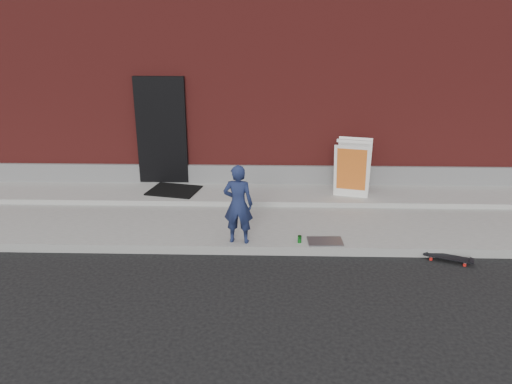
{
  "coord_description": "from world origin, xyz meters",
  "views": [
    {
      "loc": [
        -0.32,
        -7.29,
        3.67
      ],
      "look_at": [
        -0.55,
        0.8,
        0.81
      ],
      "focal_mm": 35.0,
      "sensor_mm": 36.0,
      "label": 1
    }
  ],
  "objects_px": {
    "skateboard": "(448,257)",
    "pizza_sign": "(352,168)",
    "child": "(238,204)",
    "soda_can": "(300,239)"
  },
  "relations": [
    {
      "from": "child",
      "to": "soda_can",
      "type": "height_order",
      "value": "child"
    },
    {
      "from": "skateboard",
      "to": "pizza_sign",
      "type": "distance_m",
      "value": 2.77
    },
    {
      "from": "skateboard",
      "to": "soda_can",
      "type": "height_order",
      "value": "soda_can"
    },
    {
      "from": "child",
      "to": "pizza_sign",
      "type": "xyz_separation_m",
      "value": [
        2.15,
        2.06,
        0.01
      ]
    },
    {
      "from": "child",
      "to": "soda_can",
      "type": "xyz_separation_m",
      "value": [
        1.01,
        -0.01,
        -0.6
      ]
    },
    {
      "from": "child",
      "to": "skateboard",
      "type": "xyz_separation_m",
      "value": [
        3.34,
        -0.32,
        -0.74
      ]
    },
    {
      "from": "child",
      "to": "pizza_sign",
      "type": "bearing_deg",
      "value": -130.92
    },
    {
      "from": "soda_can",
      "to": "child",
      "type": "bearing_deg",
      "value": 179.52
    },
    {
      "from": "soda_can",
      "to": "pizza_sign",
      "type": "bearing_deg",
      "value": 61.06
    },
    {
      "from": "skateboard",
      "to": "pizza_sign",
      "type": "relative_size",
      "value": 0.65
    }
  ]
}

